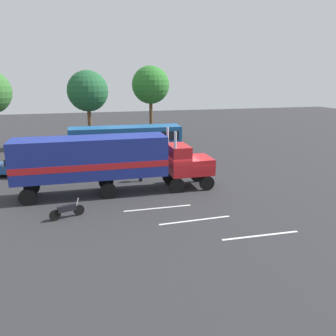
% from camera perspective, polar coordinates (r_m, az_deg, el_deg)
% --- Properties ---
extents(ground_plane, '(120.00, 120.00, 0.00)m').
position_cam_1_polar(ground_plane, '(25.66, 2.26, -3.42)').
color(ground_plane, '#2D2D30').
extents(lane_stripe_near, '(4.40, 0.20, 0.01)m').
position_cam_1_polar(lane_stripe_near, '(21.83, -1.75, -6.81)').
color(lane_stripe_near, silver).
rests_on(lane_stripe_near, ground_plane).
extents(lane_stripe_mid, '(4.40, 0.27, 0.01)m').
position_cam_1_polar(lane_stripe_mid, '(20.13, 4.59, -8.82)').
color(lane_stripe_mid, silver).
rests_on(lane_stripe_mid, ground_plane).
extents(lane_stripe_far, '(4.40, 0.28, 0.01)m').
position_cam_1_polar(lane_stripe_far, '(18.93, 15.41, -10.97)').
color(lane_stripe_far, silver).
rests_on(lane_stripe_far, ground_plane).
extents(semi_truck, '(14.20, 2.93, 4.50)m').
position_cam_1_polar(semi_truck, '(24.23, -10.22, 1.44)').
color(semi_truck, red).
rests_on(semi_truck, ground_plane).
extents(person_bystander, '(0.34, 0.46, 1.63)m').
position_cam_1_polar(person_bystander, '(27.18, -4.67, -0.43)').
color(person_bystander, '#2D3347').
rests_on(person_bystander, ground_plane).
extents(parked_bus, '(11.08, 2.95, 3.40)m').
position_cam_1_polar(parked_bus, '(34.19, -7.14, 4.74)').
color(parked_bus, '#1E5999').
rests_on(parked_bus, ground_plane).
extents(parked_car, '(4.73, 3.00, 1.57)m').
position_cam_1_polar(parked_car, '(31.34, -23.81, 0.25)').
color(parked_car, '#234C8C').
rests_on(parked_car, ground_plane).
extents(motorcycle, '(2.02, 0.79, 1.12)m').
position_cam_1_polar(motorcycle, '(21.11, -16.68, -6.87)').
color(motorcycle, black).
rests_on(motorcycle, ground_plane).
extents(tree_center, '(4.92, 4.92, 9.65)m').
position_cam_1_polar(tree_center, '(45.55, -2.97, 13.83)').
color(tree_center, brown).
rests_on(tree_center, ground_plane).
extents(tree_right, '(4.81, 4.81, 8.99)m').
position_cam_1_polar(tree_right, '(41.90, -13.42, 12.52)').
color(tree_right, brown).
rests_on(tree_right, ground_plane).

